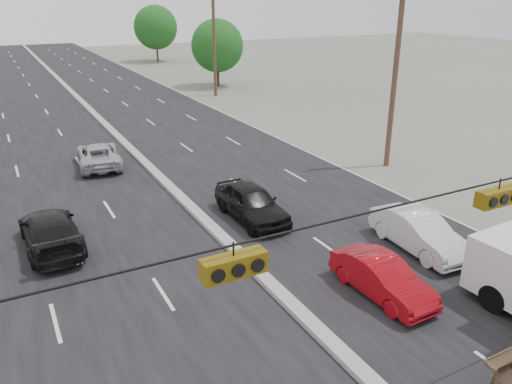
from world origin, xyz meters
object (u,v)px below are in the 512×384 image
(queue_car_b, at_px, (419,233))
(red_sedan, at_px, (382,278))
(utility_pole_right_b, at_px, (395,78))
(utility_pole_right_c, at_px, (214,43))
(oncoming_far, at_px, (98,155))
(tree_right_far, at_px, (156,27))
(tree_right_mid, at_px, (217,46))
(queue_car_a, at_px, (251,203))
(oncoming_near, at_px, (51,231))

(queue_car_b, bearing_deg, red_sedan, -148.84)
(utility_pole_right_b, xyz_separation_m, utility_pole_right_c, (0.00, 25.00, 0.00))
(oncoming_far, bearing_deg, tree_right_far, -104.74)
(tree_right_far, xyz_separation_m, queue_car_b, (-9.55, -63.62, -4.22))
(utility_pole_right_c, xyz_separation_m, tree_right_mid, (2.50, 5.00, -0.77))
(utility_pole_right_c, relative_size, queue_car_b, 2.25)
(queue_car_b, bearing_deg, queue_car_a, 131.99)
(tree_right_far, distance_m, oncoming_near, 61.13)
(red_sedan, relative_size, oncoming_far, 0.80)
(tree_right_mid, bearing_deg, utility_pole_right_b, -94.76)
(oncoming_far, bearing_deg, oncoming_near, 75.04)
(utility_pole_right_b, distance_m, oncoming_near, 19.30)
(red_sedan, height_order, oncoming_far, oncoming_far)
(oncoming_near, bearing_deg, utility_pole_right_b, -176.09)
(red_sedan, xyz_separation_m, queue_car_b, (3.45, 1.81, 0.08))
(red_sedan, bearing_deg, tree_right_mid, 71.44)
(utility_pole_right_b, height_order, utility_pole_right_c, same)
(utility_pole_right_c, height_order, oncoming_near, utility_pole_right_c)
(queue_car_a, bearing_deg, tree_right_mid, 67.97)
(queue_car_b, bearing_deg, tree_right_mid, 80.92)
(oncoming_far, bearing_deg, queue_car_a, 118.91)
(utility_pole_right_b, relative_size, oncoming_far, 2.04)
(tree_right_far, bearing_deg, oncoming_near, -111.36)
(utility_pole_right_c, bearing_deg, red_sedan, -105.01)
(tree_right_mid, distance_m, queue_car_a, 35.68)
(tree_right_far, height_order, queue_car_b, tree_right_far)
(queue_car_a, distance_m, oncoming_far, 11.67)
(utility_pole_right_c, relative_size, red_sedan, 2.53)
(tree_right_far, bearing_deg, oncoming_far, -111.32)
(utility_pole_right_b, distance_m, queue_car_b, 11.41)
(utility_pole_right_b, height_order, tree_right_far, utility_pole_right_b)
(tree_right_far, bearing_deg, utility_pole_right_b, -93.64)
(queue_car_b, bearing_deg, utility_pole_right_b, 58.34)
(utility_pole_right_b, height_order, oncoming_far, utility_pole_right_b)
(tree_right_mid, bearing_deg, tree_right_far, 87.71)
(tree_right_mid, bearing_deg, red_sedan, -106.53)
(utility_pole_right_b, bearing_deg, oncoming_far, 152.56)
(utility_pole_right_c, bearing_deg, tree_right_far, 83.35)
(tree_right_mid, bearing_deg, queue_car_b, -102.49)
(queue_car_b, distance_m, oncoming_far, 18.64)
(utility_pole_right_c, xyz_separation_m, queue_car_a, (-10.51, -28.04, -4.32))
(utility_pole_right_b, distance_m, oncoming_far, 17.41)
(utility_pole_right_b, xyz_separation_m, queue_car_a, (-10.51, -3.04, -4.32))
(utility_pole_right_c, xyz_separation_m, oncoming_far, (-14.94, -17.24, -4.42))
(utility_pole_right_b, bearing_deg, queue_car_a, -163.87)
(tree_right_mid, xyz_separation_m, red_sedan, (-12.00, -40.44, -3.69))
(tree_right_mid, height_order, queue_car_b, tree_right_mid)
(queue_car_a, height_order, oncoming_near, queue_car_a)
(utility_pole_right_c, distance_m, red_sedan, 36.96)
(queue_car_b, height_order, oncoming_far, queue_car_b)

